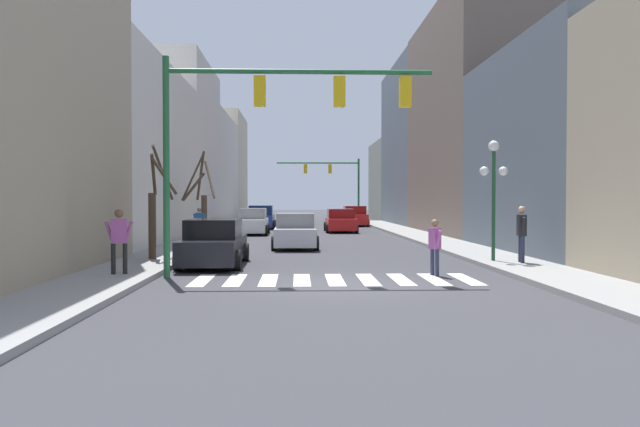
# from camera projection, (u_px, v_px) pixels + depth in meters

# --- Properties ---
(ground_plane) EXTENTS (240.00, 240.00, 0.00)m
(ground_plane) POSITION_uv_depth(u_px,v_px,m) (338.00, 285.00, 15.81)
(ground_plane) COLOR #38383D
(sidewalk_left) EXTENTS (2.32, 90.00, 0.15)m
(sidewalk_left) POSITION_uv_depth(u_px,v_px,m) (96.00, 284.00, 15.59)
(sidewalk_left) COLOR gray
(sidewalk_left) RESTS_ON ground_plane
(sidewalk_right) EXTENTS (2.32, 90.00, 0.15)m
(sidewalk_right) POSITION_uv_depth(u_px,v_px,m) (573.00, 281.00, 16.03)
(sidewalk_right) COLOR gray
(sidewalk_right) RESTS_ON ground_plane
(building_row_left) EXTENTS (6.00, 68.34, 12.76)m
(building_row_left) POSITION_uv_depth(u_px,v_px,m) (164.00, 151.00, 43.17)
(building_row_left) COLOR tan
(building_row_left) RESTS_ON ground_plane
(building_row_right) EXTENTS (6.00, 62.33, 13.91)m
(building_row_right) POSITION_uv_depth(u_px,v_px,m) (462.00, 147.00, 42.62)
(building_row_right) COLOR tan
(building_row_right) RESTS_ON ground_plane
(crosswalk_stripes) EXTENTS (7.65, 2.60, 0.01)m
(crosswalk_stripes) POSITION_uv_depth(u_px,v_px,m) (335.00, 280.00, 16.94)
(crosswalk_stripes) COLOR white
(crosswalk_stripes) RESTS_ON ground_plane
(traffic_signal_near) EXTENTS (7.50, 0.28, 6.15)m
(traffic_signal_near) POSITION_uv_depth(u_px,v_px,m) (267.00, 113.00, 17.37)
(traffic_signal_near) COLOR #236038
(traffic_signal_near) RESTS_ON ground_plane
(traffic_signal_far) EXTENTS (7.67, 0.28, 5.99)m
(traffic_signal_far) POSITION_uv_depth(u_px,v_px,m) (334.00, 176.00, 57.64)
(traffic_signal_far) COLOR #236038
(traffic_signal_far) RESTS_ON ground_plane
(street_lamp_right_corner) EXTENTS (0.95, 0.36, 4.00)m
(street_lamp_right_corner) POSITION_uv_depth(u_px,v_px,m) (494.00, 175.00, 20.70)
(street_lamp_right_corner) COLOR #1E4C2D
(street_lamp_right_corner) RESTS_ON sidewalk_right
(car_at_intersection) EXTENTS (1.97, 4.45, 1.64)m
(car_at_intersection) POSITION_uv_depth(u_px,v_px,m) (253.00, 222.00, 39.11)
(car_at_intersection) COLOR white
(car_at_intersection) RESTS_ON ground_plane
(car_parked_left_far) EXTENTS (2.12, 4.85, 1.56)m
(car_parked_left_far) POSITION_uv_depth(u_px,v_px,m) (341.00, 221.00, 42.11)
(car_parked_left_far) COLOR red
(car_parked_left_far) RESTS_ON ground_plane
(car_driving_away_lane) EXTENTS (2.04, 4.80, 1.57)m
(car_driving_away_lane) POSITION_uv_depth(u_px,v_px,m) (295.00, 232.00, 28.11)
(car_driving_away_lane) COLOR silver
(car_driving_away_lane) RESTS_ON ground_plane
(car_parked_right_mid) EXTENTS (2.04, 4.79, 1.54)m
(car_parked_right_mid) POSITION_uv_depth(u_px,v_px,m) (214.00, 244.00, 20.54)
(car_parked_right_mid) COLOR black
(car_parked_right_mid) RESTS_ON ground_plane
(car_parked_right_near) EXTENTS (2.12, 4.12, 1.75)m
(car_parked_right_near) POSITION_uv_depth(u_px,v_px,m) (261.00, 218.00, 46.59)
(car_parked_right_near) COLOR navy
(car_parked_right_near) RESTS_ON ground_plane
(car_driving_toward_lane) EXTENTS (2.13, 4.22, 1.66)m
(car_driving_toward_lane) POSITION_uv_depth(u_px,v_px,m) (355.00, 217.00, 51.56)
(car_driving_toward_lane) COLOR red
(car_driving_toward_lane) RESTS_ON ground_plane
(pedestrian_near_right_corner) EXTENTS (0.76, 0.32, 1.78)m
(pedestrian_near_right_corner) POSITION_uv_depth(u_px,v_px,m) (119.00, 236.00, 16.97)
(pedestrian_near_right_corner) COLOR black
(pedestrian_near_right_corner) RESTS_ON sidewalk_left
(pedestrian_waiting_at_curb) EXTENTS (0.31, 0.69, 1.62)m
(pedestrian_waiting_at_curb) POSITION_uv_depth(u_px,v_px,m) (435.00, 242.00, 17.81)
(pedestrian_waiting_at_curb) COLOR #282D47
(pedestrian_waiting_at_curb) RESTS_ON ground_plane
(pedestrian_on_left_sidewalk) EXTENTS (0.68, 0.33, 1.63)m
(pedestrian_on_left_sidewalk) POSITION_uv_depth(u_px,v_px,m) (199.00, 221.00, 31.23)
(pedestrian_on_left_sidewalk) COLOR #7A705B
(pedestrian_on_left_sidewalk) RESTS_ON sidewalk_left
(pedestrian_on_right_sidewalk) EXTENTS (0.29, 0.79, 1.82)m
(pedestrian_on_right_sidewalk) POSITION_uv_depth(u_px,v_px,m) (522.00, 229.00, 20.07)
(pedestrian_on_right_sidewalk) COLOR #282D47
(pedestrian_on_right_sidewalk) RESTS_ON sidewalk_right
(street_tree_left_near) EXTENTS (1.04, 1.99, 3.92)m
(street_tree_left_near) POSITION_uv_depth(u_px,v_px,m) (155.00, 211.00, 21.46)
(street_tree_left_near) COLOR #473828
(street_tree_left_near) RESTS_ON sidewalk_left
(street_tree_left_mid) EXTENTS (1.98, 2.53, 4.57)m
(street_tree_left_mid) POSITION_uv_depth(u_px,v_px,m) (202.00, 201.00, 31.91)
(street_tree_left_mid) COLOR #473828
(street_tree_left_mid) RESTS_ON sidewalk_left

